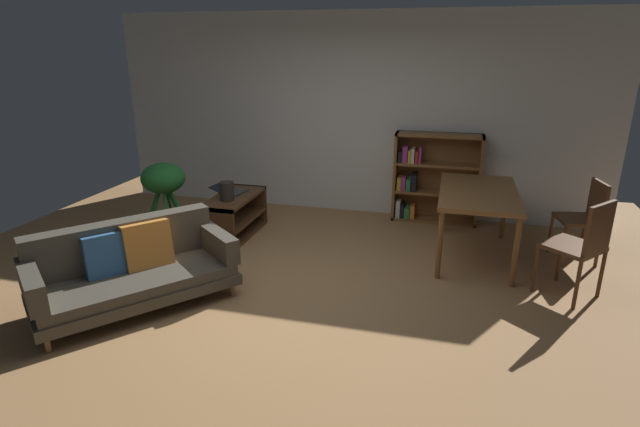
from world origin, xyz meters
name	(u,v)px	position (x,y,z in m)	size (l,w,h in m)	color
ground_plane	(294,294)	(0.00, 0.00, 0.00)	(8.16, 8.16, 0.00)	#A87A4C
back_wall_panel	(352,115)	(0.00, 2.70, 1.35)	(6.80, 0.10, 2.70)	silver
fabric_couch	(132,267)	(-1.38, -0.52, 0.35)	(1.71, 1.84, 0.74)	olive
media_console	(234,216)	(-1.19, 1.31, 0.25)	(0.46, 1.07, 0.51)	#56351E
open_laptop	(231,190)	(-1.30, 1.47, 0.53)	(0.45, 0.37, 0.08)	#333338
desk_speaker	(227,191)	(-1.19, 1.14, 0.62)	(0.17, 0.17, 0.22)	#2D2823
potted_floor_plant	(164,186)	(-2.00, 1.10, 0.64)	(0.54, 0.53, 0.92)	brown
dining_table	(478,197)	(1.67, 1.38, 0.69)	(0.82, 1.45, 0.77)	brown
dining_chair_near	(582,243)	(2.57, 0.62, 0.55)	(0.64, 0.64, 0.96)	#56351E
dining_chair_far	(585,216)	(2.80, 1.59, 0.52)	(0.47, 0.49, 0.90)	#56351E
bookshelf	(431,178)	(1.12, 2.53, 0.58)	(1.12, 0.30, 1.19)	brown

